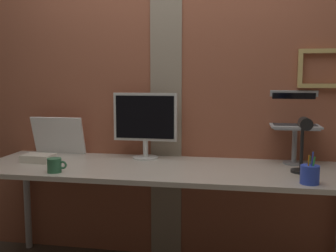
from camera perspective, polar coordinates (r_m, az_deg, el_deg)
The scene contains 10 objects.
brick_wall_back at distance 2.89m, azimuth 1.10°, elevation 5.13°, with size 3.73×0.16×2.45m.
desk at distance 2.55m, azimuth -0.40°, elevation -7.23°, with size 2.40×0.72×0.75m.
monitor at distance 2.76m, azimuth -3.27°, elevation 0.84°, with size 0.45×0.18×0.46m.
laptop_stand at distance 2.72m, azimuth 17.69°, elevation -1.81°, with size 0.28×0.22×0.24m.
laptop at distance 2.78m, azimuth 17.61°, elevation 1.39°, with size 0.31×0.29×0.23m.
whiteboard_panel at distance 3.04m, azimuth -15.45°, elevation -1.34°, with size 0.39×0.02×0.29m, color white.
desk_lamp at distance 2.43m, azimuth 18.87°, elevation -1.80°, with size 0.12×0.20×0.34m.
pen_cup at distance 2.26m, azimuth 19.66°, elevation -6.56°, with size 0.10×0.10×0.18m.
coffee_mug at distance 2.48m, azimuth -15.93°, elevation -5.44°, with size 0.12×0.08×0.09m.
paper_clutter_stack at distance 2.82m, azimuth -18.11°, elevation -4.39°, with size 0.20×0.14×0.05m, color silver.
Camera 1 is at (0.46, -2.49, 1.32)m, focal length 42.52 mm.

